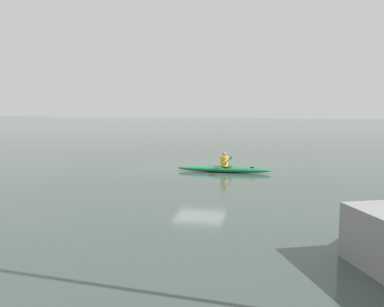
% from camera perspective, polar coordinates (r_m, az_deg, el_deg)
% --- Properties ---
extents(ground_plane, '(160.00, 160.00, 0.00)m').
position_cam_1_polar(ground_plane, '(21.28, 1.06, -2.10)').
color(ground_plane, '#384742').
extents(kayak, '(4.57, 0.57, 0.30)m').
position_cam_1_polar(kayak, '(20.25, 4.31, -2.14)').
color(kayak, '#19723F').
rests_on(kayak, ground).
extents(kayaker, '(0.40, 2.46, 0.70)m').
position_cam_1_polar(kayaker, '(20.18, 4.46, -0.92)').
color(kayaker, yellow).
rests_on(kayaker, kayak).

